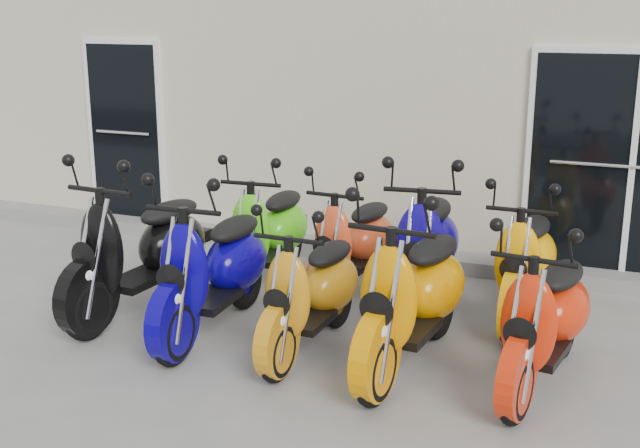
# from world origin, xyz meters

# --- Properties ---
(ground) EXTENTS (80.00, 80.00, 0.00)m
(ground) POSITION_xyz_m (0.00, 0.00, 0.00)
(ground) COLOR gray
(ground) RESTS_ON ground
(building) EXTENTS (14.00, 6.00, 3.20)m
(building) POSITION_xyz_m (0.00, 5.20, 1.60)
(building) COLOR beige
(building) RESTS_ON ground
(front_step) EXTENTS (14.00, 0.40, 0.15)m
(front_step) POSITION_xyz_m (0.00, 2.02, 0.07)
(front_step) COLOR gray
(front_step) RESTS_ON ground
(door_left) EXTENTS (1.07, 0.08, 2.22)m
(door_left) POSITION_xyz_m (-3.20, 2.17, 1.26)
(door_left) COLOR black
(door_left) RESTS_ON front_step
(door_right) EXTENTS (2.02, 0.08, 2.22)m
(door_right) POSITION_xyz_m (2.60, 2.17, 1.26)
(door_right) COLOR black
(door_right) RESTS_ON front_step
(scooter_front_black) EXTENTS (0.91, 2.10, 1.51)m
(scooter_front_black) POSITION_xyz_m (-1.37, -0.26, 0.75)
(scooter_front_black) COLOR black
(scooter_front_black) RESTS_ON ground
(scooter_front_blue) EXTENTS (0.79, 2.00, 1.46)m
(scooter_front_blue) POSITION_xyz_m (-0.54, -0.44, 0.73)
(scooter_front_blue) COLOR #0A0085
(scooter_front_blue) RESTS_ON ground
(scooter_front_orange_a) EXTENTS (0.69, 1.76, 1.28)m
(scooter_front_orange_a) POSITION_xyz_m (0.36, -0.47, 0.64)
(scooter_front_orange_a) COLOR orange
(scooter_front_orange_a) RESTS_ON ground
(scooter_front_orange_b) EXTENTS (0.90, 2.07, 1.48)m
(scooter_front_orange_b) POSITION_xyz_m (1.18, -0.46, 0.74)
(scooter_front_orange_b) COLOR orange
(scooter_front_orange_b) RESTS_ON ground
(scooter_front_red) EXTENTS (0.92, 1.89, 1.34)m
(scooter_front_red) POSITION_xyz_m (2.15, -0.43, 0.67)
(scooter_front_red) COLOR red
(scooter_front_red) RESTS_ON ground
(scooter_back_green) EXTENTS (0.79, 1.89, 1.37)m
(scooter_back_green) POSITION_xyz_m (-0.65, 0.87, 0.68)
(scooter_back_green) COLOR #52E816
(scooter_back_green) RESTS_ON ground
(scooter_back_red) EXTENTS (0.81, 1.81, 1.30)m
(scooter_back_red) POSITION_xyz_m (0.21, 0.92, 0.65)
(scooter_back_red) COLOR #E24B20
(scooter_back_red) RESTS_ON ground
(scooter_back_blue) EXTENTS (0.97, 2.09, 1.49)m
(scooter_back_blue) POSITION_xyz_m (0.96, 0.79, 0.74)
(scooter_back_blue) COLOR #10047D
(scooter_back_blue) RESTS_ON ground
(scooter_back_yellow) EXTENTS (0.69, 1.81, 1.33)m
(scooter_back_yellow) POSITION_xyz_m (1.82, 0.90, 0.66)
(scooter_back_yellow) COLOR #FFA703
(scooter_back_yellow) RESTS_ON ground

